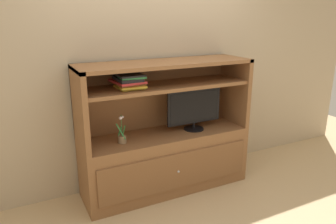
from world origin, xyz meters
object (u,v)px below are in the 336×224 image
Objects in this scene: media_console at (166,148)px; magazine_stack at (129,81)px; potted_plant at (122,137)px; tv_monitor at (194,109)px.

media_console reaches higher than magazine_stack.
media_console is 6.21× the size of potted_plant.
magazine_stack is (0.11, 0.05, 0.54)m from potted_plant.
potted_plant is (-0.83, -0.02, -0.18)m from tv_monitor.
media_console is 0.87m from magazine_stack.
media_console reaches higher than tv_monitor.
media_console is 5.04× the size of magazine_stack.
magazine_stack is (-0.40, -0.01, 0.78)m from media_console.
tv_monitor is (0.33, -0.03, 0.41)m from media_console.
potted_plant is 0.81× the size of magazine_stack.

